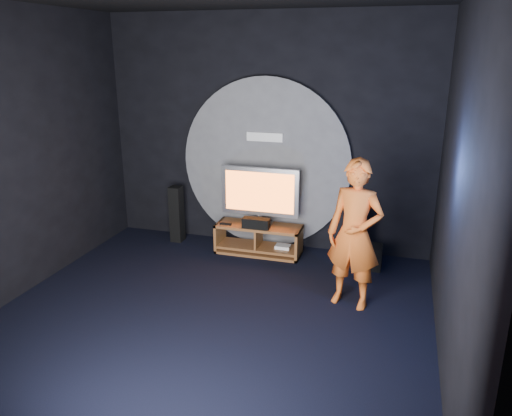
{
  "coord_description": "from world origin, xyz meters",
  "views": [
    {
      "loc": [
        1.97,
        -4.7,
        2.97
      ],
      "look_at": [
        0.26,
        1.05,
        1.05
      ],
      "focal_mm": 35.0,
      "sensor_mm": 36.0,
      "label": 1
    }
  ],
  "objects": [
    {
      "name": "tower_speaker_right",
      "position": [
        1.48,
        2.18,
        0.45
      ],
      "size": [
        0.18,
        0.2,
        0.9
      ],
      "primitive_type": "cube",
      "color": "black",
      "rests_on": "ground"
    },
    {
      "name": "media_console",
      "position": [
        0.01,
        2.05,
        0.2
      ],
      "size": [
        1.28,
        0.45,
        0.45
      ],
      "color": "brown",
      "rests_on": "ground"
    },
    {
      "name": "right_wall",
      "position": [
        2.5,
        0.0,
        1.75
      ],
      "size": [
        0.04,
        5.0,
        3.5
      ],
      "primitive_type": "cube",
      "color": "black",
      "rests_on": "ground"
    },
    {
      "name": "subwoofer",
      "position": [
        1.68,
        1.99,
        0.17
      ],
      "size": [
        0.3,
        0.3,
        0.33
      ],
      "primitive_type": "cube",
      "color": "black",
      "rests_on": "ground"
    },
    {
      "name": "tower_speaker_left",
      "position": [
        -1.39,
        2.18,
        0.45
      ],
      "size": [
        0.18,
        0.2,
        0.9
      ],
      "primitive_type": "cube",
      "color": "black",
      "rests_on": "ground"
    },
    {
      "name": "floor",
      "position": [
        0.0,
        0.0,
        0.0
      ],
      "size": [
        5.0,
        5.0,
        0.0
      ],
      "primitive_type": "plane",
      "color": "black",
      "rests_on": "ground"
    },
    {
      "name": "left_wall",
      "position": [
        -2.5,
        0.0,
        1.75
      ],
      "size": [
        0.04,
        5.0,
        3.5
      ],
      "primitive_type": "cube",
      "color": "black",
      "rests_on": "ground"
    },
    {
      "name": "back_wall",
      "position": [
        0.0,
        2.5,
        1.75
      ],
      "size": [
        5.0,
        0.04,
        3.5
      ],
      "primitive_type": "cube",
      "color": "black",
      "rests_on": "ground"
    },
    {
      "name": "center_speaker",
      "position": [
        0.01,
        1.92,
        0.53
      ],
      "size": [
        0.4,
        0.15,
        0.15
      ],
      "primitive_type": "cube",
      "color": "black",
      "rests_on": "media_console"
    },
    {
      "name": "tv",
      "position": [
        0.01,
        2.12,
        0.92
      ],
      "size": [
        1.17,
        0.22,
        0.87
      ],
      "color": "#B6B5BD",
      "rests_on": "media_console"
    },
    {
      "name": "player",
      "position": [
        1.53,
        0.85,
        0.9
      ],
      "size": [
        0.74,
        0.57,
        1.8
      ],
      "primitive_type": "imported",
      "rotation": [
        0.0,
        0.0,
        -0.23
      ],
      "color": "#DD5D1E",
      "rests_on": "ground"
    },
    {
      "name": "front_wall",
      "position": [
        0.0,
        -2.5,
        1.75
      ],
      "size": [
        5.0,
        0.04,
        3.5
      ],
      "primitive_type": "cube",
      "color": "black",
      "rests_on": "ground"
    },
    {
      "name": "wall_disc_panel",
      "position": [
        0.0,
        2.44,
        1.3
      ],
      "size": [
        2.6,
        0.11,
        2.6
      ],
      "color": "#515156",
      "rests_on": "ground"
    },
    {
      "name": "remote",
      "position": [
        -0.48,
        1.93,
        0.46
      ],
      "size": [
        0.18,
        0.05,
        0.02
      ],
      "primitive_type": "cube",
      "color": "black",
      "rests_on": "media_console"
    }
  ]
}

